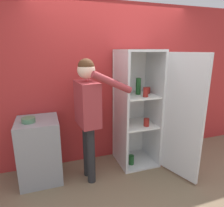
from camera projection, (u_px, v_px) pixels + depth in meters
ground_plane at (136, 187)px, 2.75m from camera, size 12.00×12.00×0.00m
wall_back at (113, 84)px, 3.31m from camera, size 7.00×0.06×2.55m
refrigerator at (145, 110)px, 3.12m from camera, size 0.84×1.19×1.84m
person at (88, 106)px, 2.67m from camera, size 0.70×0.58×1.73m
counter at (40, 150)px, 2.84m from camera, size 0.56×0.59×0.90m
bowl at (28, 120)px, 2.63m from camera, size 0.18×0.18×0.06m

